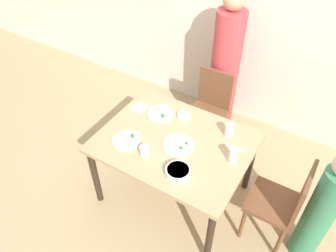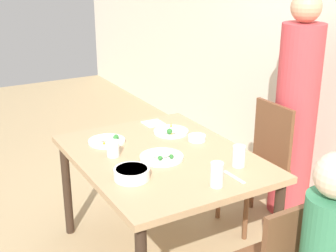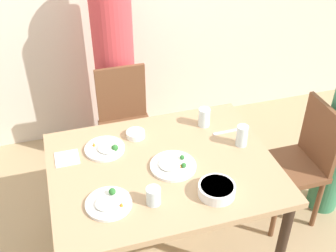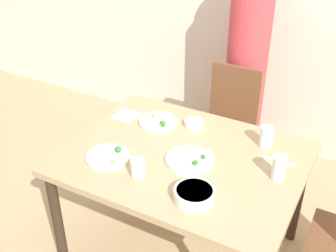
# 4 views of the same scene
# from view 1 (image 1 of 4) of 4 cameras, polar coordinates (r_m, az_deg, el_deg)

# --- Properties ---
(ground_plane) EXTENTS (10.00, 10.00, 0.00)m
(ground_plane) POSITION_cam_1_polar(r_m,az_deg,el_deg) (3.43, 1.00, -11.46)
(ground_plane) COLOR tan
(wall_back) EXTENTS (10.00, 0.06, 2.70)m
(wall_back) POSITION_cam_1_polar(r_m,az_deg,el_deg) (3.73, 14.09, 18.86)
(wall_back) COLOR beige
(wall_back) RESTS_ON ground_plane
(dining_table) EXTENTS (1.31, 1.02, 0.75)m
(dining_table) POSITION_cam_1_polar(r_m,az_deg,el_deg) (2.92, 1.15, -3.72)
(dining_table) COLOR tan
(dining_table) RESTS_ON ground_plane
(chair_adult_spot) EXTENTS (0.40, 0.40, 0.92)m
(chair_adult_spot) POSITION_cam_1_polar(r_m,az_deg,el_deg) (3.61, 7.17, 3.12)
(chair_adult_spot) COLOR brown
(chair_adult_spot) RESTS_ON ground_plane
(chair_child_spot) EXTENTS (0.40, 0.40, 0.92)m
(chair_child_spot) POSITION_cam_1_polar(r_m,az_deg,el_deg) (2.91, 19.27, -12.44)
(chair_child_spot) COLOR brown
(chair_child_spot) RESTS_ON ground_plane
(person_adult) EXTENTS (0.31, 0.31, 1.69)m
(person_adult) POSITION_cam_1_polar(r_m,az_deg,el_deg) (3.69, 9.80, 9.37)
(person_adult) COLOR #C63D42
(person_adult) RESTS_ON ground_plane
(person_child) EXTENTS (0.22, 0.22, 1.23)m
(person_child) POSITION_cam_1_polar(r_m,az_deg,el_deg) (2.86, 25.07, -13.37)
(person_child) COLOR #387F56
(person_child) RESTS_ON ground_plane
(bowl_curry) EXTENTS (0.20, 0.20, 0.06)m
(bowl_curry) POSITION_cam_1_polar(r_m,az_deg,el_deg) (2.59, 1.74, -7.96)
(bowl_curry) COLOR white
(bowl_curry) RESTS_ON dining_table
(plate_rice_adult) EXTENTS (0.24, 0.24, 0.06)m
(plate_rice_adult) POSITION_cam_1_polar(r_m,az_deg,el_deg) (2.87, -7.30, -2.45)
(plate_rice_adult) COLOR white
(plate_rice_adult) RESTS_ON dining_table
(plate_rice_child) EXTENTS (0.27, 0.27, 0.05)m
(plate_rice_child) POSITION_cam_1_polar(r_m,az_deg,el_deg) (2.81, 1.73, -3.19)
(plate_rice_child) COLOR white
(plate_rice_child) RESTS_ON dining_table
(plate_noodles) EXTENTS (0.24, 0.24, 0.06)m
(plate_noodles) POSITION_cam_1_polar(r_m,az_deg,el_deg) (3.11, -1.34, 2.19)
(plate_noodles) COLOR white
(plate_noodles) RESTS_ON dining_table
(bowl_rice_small) EXTENTS (0.12, 0.12, 0.04)m
(bowl_rice_small) POSITION_cam_1_polar(r_m,az_deg,el_deg) (3.08, 2.74, 1.85)
(bowl_rice_small) COLOR white
(bowl_rice_small) RESTS_ON dining_table
(glass_water_tall) EXTENTS (0.08, 0.08, 0.10)m
(glass_water_tall) POSITION_cam_1_polar(r_m,az_deg,el_deg) (2.71, -4.12, -4.36)
(glass_water_tall) COLOR silver
(glass_water_tall) RESTS_ON dining_table
(glass_water_short) EXTENTS (0.08, 0.08, 0.13)m
(glass_water_short) POSITION_cam_1_polar(r_m,az_deg,el_deg) (2.92, 10.60, -0.67)
(glass_water_short) COLOR silver
(glass_water_short) RESTS_ON dining_table
(glass_water_center) EXTENTS (0.07, 0.07, 0.14)m
(glass_water_center) POSITION_cam_1_polar(r_m,az_deg,el_deg) (2.70, 11.27, -4.94)
(glass_water_center) COLOR silver
(glass_water_center) RESTS_ON dining_table
(napkin_folded) EXTENTS (0.14, 0.14, 0.01)m
(napkin_folded) POSITION_cam_1_polar(r_m,az_deg,el_deg) (3.21, -5.01, 3.31)
(napkin_folded) COLOR white
(napkin_folded) RESTS_ON dining_table
(fork_steel) EXTENTS (0.18, 0.02, 0.01)m
(fork_steel) POSITION_cam_1_polar(r_m,az_deg,el_deg) (2.86, 11.57, -3.69)
(fork_steel) COLOR silver
(fork_steel) RESTS_ON dining_table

